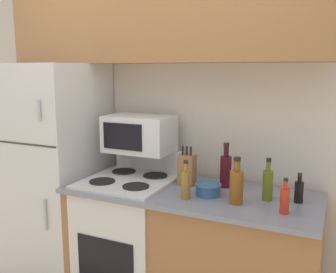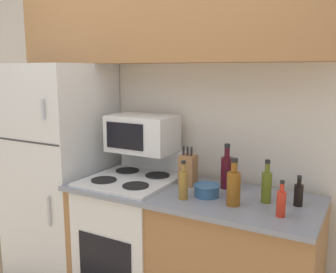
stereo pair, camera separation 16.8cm
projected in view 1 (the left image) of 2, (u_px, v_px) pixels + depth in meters
name	position (u px, v px, depth m)	size (l,w,h in m)	color
wall_back	(167.00, 123.00, 2.89)	(8.00, 0.05, 2.55)	beige
lower_cabinets	(190.00, 254.00, 2.53)	(1.64, 0.68, 0.90)	#9E6B3D
refrigerator	(54.00, 174.00, 2.97)	(0.71, 0.70, 1.72)	silver
upper_cabinets	(156.00, 10.00, 2.58)	(2.35, 0.31, 0.72)	#9E6B3D
stove	(131.00, 238.00, 2.71)	(0.59, 0.66, 1.08)	silver
microwave	(139.00, 134.00, 2.72)	(0.48, 0.32, 0.26)	silver
knife_block	(187.00, 169.00, 2.55)	(0.11, 0.10, 0.27)	#9E6B3D
bowl	(208.00, 189.00, 2.34)	(0.17, 0.17, 0.07)	#335B84
bottle_whiskey	(236.00, 186.00, 2.18)	(0.08, 0.08, 0.28)	brown
bottle_vinegar	(186.00, 184.00, 2.27)	(0.06, 0.06, 0.24)	olive
bottle_soy_sauce	(299.00, 191.00, 2.21)	(0.05, 0.05, 0.18)	black
bottle_olive_oil	(268.00, 184.00, 2.24)	(0.06, 0.06, 0.26)	#5B6619
bottle_hot_sauce	(285.00, 200.00, 2.04)	(0.05, 0.05, 0.20)	red
bottle_wine_red	(226.00, 170.00, 2.50)	(0.08, 0.08, 0.30)	#470F19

